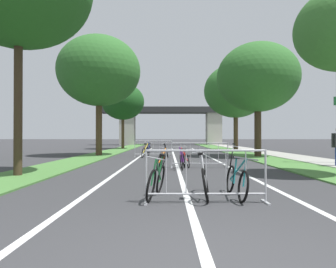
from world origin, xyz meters
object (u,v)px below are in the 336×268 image
Objects in this scene: tree_left_maple_mid at (100,71)px; tree_right_oak_mid at (259,78)px; bicycle_teal_3 at (238,181)px; bicycle_purple_0 at (184,160)px; bicycle_green_2 at (158,180)px; crowd_barrier_nearest at (207,176)px; tree_right_oak_near at (237,91)px; bicycle_blue_6 at (150,151)px; bicycle_white_4 at (233,158)px; bicycle_yellow_9 at (147,151)px; crowd_barrier_third at (154,149)px; bicycle_silver_7 at (206,180)px; bicycle_orange_8 at (163,161)px; crowd_barrier_second at (201,155)px; tree_left_pine_near at (124,102)px; bicycle_black_5 at (167,151)px; bicycle_red_1 at (186,159)px.

tree_left_maple_mid reaches higher than tree_right_oak_mid.
tree_right_oak_mid is at bearing -109.81° from bicycle_teal_3.
bicycle_purple_0 is 0.98× the size of bicycle_green_2.
tree_right_oak_mid reaches higher than crowd_barrier_nearest.
tree_right_oak_mid is 8.39m from tree_right_oak_near.
tree_right_oak_mid is 8.50m from bicycle_blue_6.
bicycle_white_4 is (2.98, 6.66, 0.02)m from bicycle_green_2.
bicycle_yellow_9 is (-0.13, -0.93, -0.01)m from bicycle_blue_6.
crowd_barrier_third is 1.35× the size of bicycle_silver_7.
bicycle_orange_8 is (4.42, -8.53, -5.40)m from tree_left_maple_mid.
crowd_barrier_second is (6.01, -7.93, -5.22)m from tree_left_maple_mid.
bicycle_orange_8 is at bearing -62.60° from tree_left_maple_mid.
bicycle_white_4 is 3.15m from bicycle_orange_8.
bicycle_yellow_9 is at bearing -74.86° from bicycle_green_2.
tree_left_maple_mid is 16.55m from crowd_barrier_nearest.
tree_left_pine_near is at bearing 159.85° from tree_right_oak_near.
crowd_barrier_third is at bearing 108.50° from crowd_barrier_second.
bicycle_blue_6 reaches higher than bicycle_green_2.
tree_left_maple_mid is at bearing -22.44° from bicycle_black_5.
tree_left_pine_near reaches higher than bicycle_purple_0.
bicycle_black_5 is (-0.86, 13.23, -0.15)m from crowd_barrier_nearest.
bicycle_purple_0 is (-5.17, -7.34, -4.72)m from tree_right_oak_mid.
crowd_barrier_third is 1.38× the size of bicycle_black_5.
bicycle_purple_0 is at bearing -106.24° from bicycle_red_1.
bicycle_yellow_9 is at bearing -142.52° from crowd_barrier_third.
crowd_barrier_third is at bearing -73.02° from tree_left_pine_near.
tree_left_pine_near is 4.07× the size of bicycle_red_1.
bicycle_black_5 is at bearing -125.93° from tree_right_oak_near.
bicycle_orange_8 is at bearing 107.72° from bicycle_silver_7.
bicycle_silver_7 reaches higher than bicycle_blue_6.
tree_left_pine_near is 4.25× the size of bicycle_yellow_9.
crowd_barrier_second is at bearing -123.18° from tree_right_oak_mid.
bicycle_yellow_9 reaches higher than bicycle_orange_8.
tree_right_oak_mid is 8.11m from crowd_barrier_third.
crowd_barrier_second is at bearing -134.25° from bicycle_purple_0.
crowd_barrier_second is 1.00× the size of crowd_barrier_third.
bicycle_teal_3 is (-4.28, -13.03, -4.72)m from tree_right_oak_mid.
bicycle_black_5 reaches higher than bicycle_green_2.
tree_left_maple_mid is 13.05m from tree_right_oak_near.
tree_right_oak_near is 12.64m from bicycle_yellow_9.
bicycle_purple_0 is (-0.75, -0.58, -0.16)m from crowd_barrier_second.
tree_left_maple_mid is at bearing 164.61° from bicycle_yellow_9.
tree_right_oak_mid reaches higher than bicycle_white_4.
bicycle_silver_7 is 1.06× the size of bicycle_orange_8.
tree_right_oak_mid is 3.03× the size of crowd_barrier_second.
bicycle_blue_6 is (-2.04, 6.99, 0.03)m from bicycle_red_1.
tree_right_oak_mid is at bearing -49.76° from tree_left_pine_near.
crowd_barrier_third is 7.54m from bicycle_purple_0.
tree_left_maple_mid is at bearing -50.19° from bicycle_purple_0.
crowd_barrier_second is 6.27m from bicycle_teal_3.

